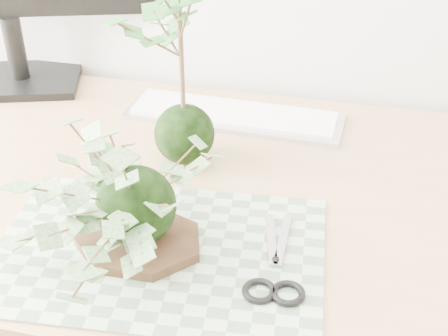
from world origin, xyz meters
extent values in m
cube|color=tan|center=(-0.09, 1.23, 0.72)|extent=(1.60, 0.70, 0.04)
cube|color=#587157|center=(-0.07, 1.06, 0.74)|extent=(0.48, 0.34, 0.00)
cylinder|color=black|center=(-0.10, 1.06, 0.75)|extent=(0.19, 0.19, 0.01)
sphere|color=black|center=(-0.10, 1.06, 0.81)|extent=(0.11, 0.11, 0.11)
sphere|color=black|center=(-0.11, 1.30, 0.79)|extent=(0.10, 0.10, 0.10)
cylinder|color=brown|center=(-0.11, 1.30, 0.94)|extent=(0.01, 0.01, 0.25)
cube|color=silver|center=(-0.06, 1.46, 0.74)|extent=(0.42, 0.14, 0.01)
cube|color=white|center=(-0.06, 1.46, 0.75)|extent=(0.39, 0.11, 0.01)
cube|color=black|center=(-0.53, 1.51, 0.75)|extent=(0.28, 0.24, 0.02)
cylinder|color=black|center=(-0.53, 1.51, 0.82)|extent=(0.04, 0.04, 0.13)
cube|color=gray|center=(0.08, 1.11, 0.75)|extent=(0.04, 0.11, 0.00)
cube|color=gray|center=(0.10, 1.11, 0.75)|extent=(0.01, 0.11, 0.00)
torus|color=black|center=(0.07, 1.01, 0.75)|extent=(0.05, 0.05, 0.01)
torus|color=black|center=(0.11, 1.01, 0.75)|extent=(0.05, 0.05, 0.01)
camera|label=1|loc=(0.17, 0.43, 1.32)|focal=50.00mm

